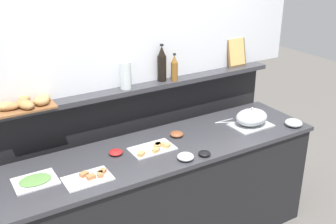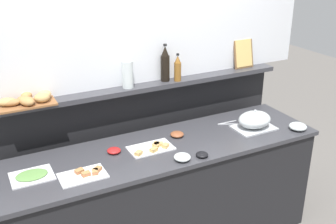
{
  "view_description": "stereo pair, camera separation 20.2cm",
  "coord_description": "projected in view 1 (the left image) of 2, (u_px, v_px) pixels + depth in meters",
  "views": [
    {
      "loc": [
        -1.42,
        -2.4,
        2.39
      ],
      "look_at": [
        0.08,
        0.1,
        1.16
      ],
      "focal_mm": 43.87,
      "sensor_mm": 36.0,
      "label": 1
    },
    {
      "loc": [
        -1.25,
        -2.5,
        2.39
      ],
      "look_at": [
        0.08,
        0.1,
        1.16
      ],
      "focal_mm": 43.87,
      "sensor_mm": 36.0,
      "label": 2
    }
  ],
  "objects": [
    {
      "name": "upper_wall_panel",
      "position": [
        129.0,
        2.0,
        3.17
      ],
      "size": [
        3.27,
        0.08,
        1.31
      ],
      "primitive_type": "cube",
      "color": "white",
      "rests_on": "back_ledge_unit"
    },
    {
      "name": "ground_plane",
      "position": [
        134.0,
        207.0,
        3.97
      ],
      "size": [
        12.0,
        12.0,
        0.0
      ],
      "primitive_type": "plane",
      "color": "slate"
    },
    {
      "name": "sandwich_platter_side",
      "position": [
        154.0,
        148.0,
        3.08
      ],
      "size": [
        0.33,
        0.2,
        0.04
      ],
      "color": "white",
      "rests_on": "buffet_counter"
    },
    {
      "name": "glass_bowl_medium",
      "position": [
        186.0,
        157.0,
        2.94
      ],
      "size": [
        0.12,
        0.12,
        0.05
      ],
      "color": "silver",
      "rests_on": "buffet_counter"
    },
    {
      "name": "condiment_bowl_red",
      "position": [
        204.0,
        153.0,
        3.0
      ],
      "size": [
        0.09,
        0.09,
        0.03
      ],
      "primitive_type": "ellipsoid",
      "color": "black",
      "rests_on": "buffet_counter"
    },
    {
      "name": "bread_basket",
      "position": [
        26.0,
        104.0,
        2.9
      ],
      "size": [
        0.41,
        0.28,
        0.08
      ],
      "color": "brown",
      "rests_on": "back_ledge_unit"
    },
    {
      "name": "framed_picture",
      "position": [
        237.0,
        52.0,
        3.83
      ],
      "size": [
        0.2,
        0.07,
        0.27
      ],
      "color": "brown",
      "rests_on": "back_ledge_unit"
    },
    {
      "name": "serving_cloche",
      "position": [
        251.0,
        118.0,
        3.45
      ],
      "size": [
        0.34,
        0.24,
        0.17
      ],
      "color": "#B7BABF",
      "rests_on": "buffet_counter"
    },
    {
      "name": "water_carafe",
      "position": [
        126.0,
        75.0,
        3.26
      ],
      "size": [
        0.09,
        0.09,
        0.22
      ],
      "primitive_type": "cylinder",
      "color": "silver",
      "rests_on": "back_ledge_unit"
    },
    {
      "name": "back_ledge_unit",
      "position": [
        136.0,
        149.0,
        3.65
      ],
      "size": [
        2.67,
        0.22,
        1.29
      ],
      "color": "black",
      "rests_on": "ground_plane"
    },
    {
      "name": "condiment_bowl_teal",
      "position": [
        177.0,
        134.0,
        3.29
      ],
      "size": [
        0.11,
        0.11,
        0.04
      ],
      "primitive_type": "ellipsoid",
      "color": "brown",
      "rests_on": "buffet_counter"
    },
    {
      "name": "condiment_bowl_dark",
      "position": [
        116.0,
        152.0,
        3.01
      ],
      "size": [
        0.1,
        0.1,
        0.04
      ],
      "primitive_type": "ellipsoid",
      "color": "red",
      "rests_on": "buffet_counter"
    },
    {
      "name": "vinegar_bottle_amber",
      "position": [
        174.0,
        69.0,
        3.44
      ],
      "size": [
        0.06,
        0.06,
        0.24
      ],
      "color": "#8E5B23",
      "rests_on": "back_ledge_unit"
    },
    {
      "name": "serving_tongs",
      "position": [
        224.0,
        122.0,
        3.55
      ],
      "size": [
        0.19,
        0.09,
        0.01
      ],
      "color": "#B7BABF",
      "rests_on": "buffet_counter"
    },
    {
      "name": "cold_cuts_platter",
      "position": [
        35.0,
        181.0,
        2.67
      ],
      "size": [
        0.28,
        0.22,
        0.02
      ],
      "color": "silver",
      "rests_on": "buffet_counter"
    },
    {
      "name": "buffet_counter",
      "position": [
        166.0,
        197.0,
        3.32
      ],
      "size": [
        2.52,
        0.69,
        0.93
      ],
      "color": "black",
      "rests_on": "ground_plane"
    },
    {
      "name": "glass_bowl_large",
      "position": [
        294.0,
        123.0,
        3.47
      ],
      "size": [
        0.15,
        0.15,
        0.06
      ],
      "color": "silver",
      "rests_on": "buffet_counter"
    },
    {
      "name": "sandwich_platter_front",
      "position": [
        89.0,
        177.0,
        2.71
      ],
      "size": [
        0.31,
        0.2,
        0.04
      ],
      "color": "white",
      "rests_on": "buffet_counter"
    },
    {
      "name": "wine_bottle_dark",
      "position": [
        162.0,
        65.0,
        3.42
      ],
      "size": [
        0.08,
        0.08,
        0.32
      ],
      "color": "black",
      "rests_on": "back_ledge_unit"
    }
  ]
}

